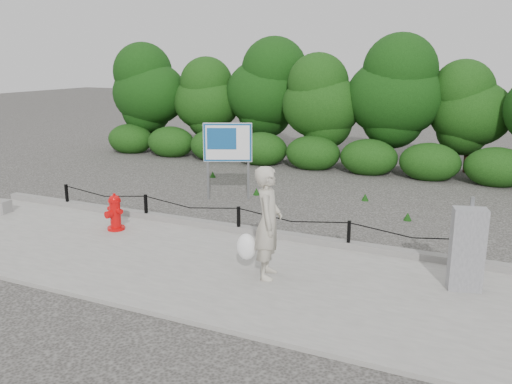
{
  "coord_description": "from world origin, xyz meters",
  "views": [
    {
      "loc": [
        5.22,
        -10.22,
        3.89
      ],
      "look_at": [
        0.33,
        0.2,
        1.0
      ],
      "focal_mm": 38.0,
      "sensor_mm": 36.0,
      "label": 1
    }
  ],
  "objects_px": {
    "pedestrian": "(267,224)",
    "advertising_sign": "(228,146)",
    "utility_cabinet": "(467,249)",
    "fire_hydrant": "(115,213)"
  },
  "relations": [
    {
      "from": "fire_hydrant",
      "to": "utility_cabinet",
      "type": "relative_size",
      "value": 0.54
    },
    {
      "from": "fire_hydrant",
      "to": "pedestrian",
      "type": "height_order",
      "value": "pedestrian"
    },
    {
      "from": "advertising_sign",
      "to": "pedestrian",
      "type": "bearing_deg",
      "value": -79.61
    },
    {
      "from": "utility_cabinet",
      "to": "advertising_sign",
      "type": "xyz_separation_m",
      "value": [
        -6.51,
        3.8,
        0.72
      ]
    },
    {
      "from": "fire_hydrant",
      "to": "advertising_sign",
      "type": "xyz_separation_m",
      "value": [
        0.9,
        3.72,
        1.03
      ]
    },
    {
      "from": "fire_hydrant",
      "to": "pedestrian",
      "type": "relative_size",
      "value": 0.42
    },
    {
      "from": "fire_hydrant",
      "to": "utility_cabinet",
      "type": "bearing_deg",
      "value": 14.43
    },
    {
      "from": "pedestrian",
      "to": "advertising_sign",
      "type": "bearing_deg",
      "value": 17.88
    },
    {
      "from": "advertising_sign",
      "to": "fire_hydrant",
      "type": "bearing_deg",
      "value": -128.02
    },
    {
      "from": "pedestrian",
      "to": "utility_cabinet",
      "type": "distance_m",
      "value": 3.36
    }
  ]
}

